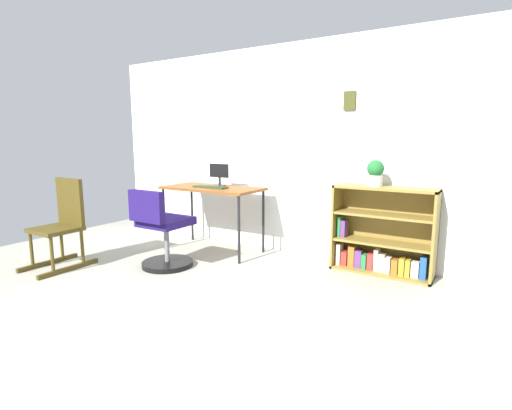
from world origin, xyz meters
TOP-DOWN VIEW (x-y plane):
  - ground_plane at (0.00, 0.00)m, footprint 6.24×6.24m
  - wall_back at (0.00, 2.15)m, footprint 5.20×0.12m
  - desk at (-0.82, 1.67)m, footprint 1.15×0.57m
  - monitor at (-0.79, 1.77)m, footprint 0.26×0.15m
  - keyboard at (-0.79, 1.60)m, footprint 0.42×0.13m
  - office_chair at (-0.86, 0.91)m, footprint 0.52×0.55m
  - rocking_chair at (-1.77, 0.42)m, footprint 0.42×0.64m
  - bookshelf_low at (1.05, 1.95)m, footprint 0.95×0.30m
  - potted_plant_on_shelf at (0.97, 1.90)m, footprint 0.16×0.16m

SIDE VIEW (x-z plane):
  - ground_plane at x=0.00m, z-range 0.00..0.00m
  - office_chair at x=-0.86m, z-range -0.05..0.76m
  - bookshelf_low at x=1.05m, z-range -0.06..0.79m
  - rocking_chair at x=-1.77m, z-range 0.00..0.90m
  - desk at x=-0.82m, z-range 0.32..1.07m
  - keyboard at x=-0.79m, z-range 0.75..0.77m
  - monitor at x=-0.79m, z-range 0.76..1.02m
  - potted_plant_on_shelf at x=0.97m, z-range 0.85..1.11m
  - wall_back at x=0.00m, z-range 0.00..2.32m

